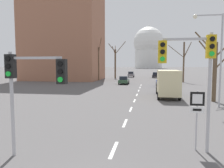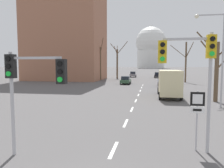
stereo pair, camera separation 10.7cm
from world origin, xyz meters
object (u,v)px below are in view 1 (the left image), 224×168
route_sign_post (197,110)px  sedan_mid_centre (155,75)px  traffic_signal_near_right (193,62)px  delivery_truck (168,83)px  sedan_near_right (131,74)px  traffic_signal_near_left (29,78)px  sedan_near_left (162,82)px  street_lamp_right (216,50)px  sedan_far_left (124,80)px

route_sign_post → sedan_mid_centre: 55.02m
traffic_signal_near_right → delivery_truck: traffic_signal_near_right is taller
sedan_near_right → sedan_mid_centre: sedan_near_right is taller
traffic_signal_near_left → sedan_near_left: size_ratio=0.97×
route_sign_post → street_lamp_right: size_ratio=0.32×
traffic_signal_near_left → street_lamp_right: 16.38m
street_lamp_right → sedan_far_left: bearing=116.0°
traffic_signal_near_right → sedan_mid_centre: traffic_signal_near_right is taller
route_sign_post → sedan_mid_centre: route_sign_post is taller
sedan_mid_centre → route_sign_post: bearing=-89.6°
traffic_signal_near_left → delivery_truck: 19.37m
street_lamp_right → sedan_near_right: bearing=103.7°
traffic_signal_near_left → sedan_far_left: size_ratio=1.03×
sedan_near_left → sedan_far_left: (-6.99, 3.70, -0.03)m
traffic_signal_near_right → sedan_near_right: size_ratio=1.32×
traffic_signal_near_right → sedan_near_right: bearing=97.4°
sedan_near_left → sedan_far_left: size_ratio=1.06×
sedan_near_left → sedan_near_right: size_ratio=1.15×
sedan_mid_centre → sedan_near_left: bearing=-89.1°
sedan_mid_centre → delivery_truck: (0.41, -38.80, 0.90)m
sedan_near_left → sedan_near_right: sedan_near_right is taller
street_lamp_right → sedan_mid_centre: 44.72m
street_lamp_right → sedan_near_left: bearing=101.3°
traffic_signal_near_right → sedan_near_left: 29.01m
sedan_mid_centre → delivery_truck: size_ratio=0.60×
route_sign_post → street_lamp_right: bearing=71.3°
sedan_near_right → sedan_near_left: bearing=-74.7°
traffic_signal_near_left → traffic_signal_near_right: bearing=14.6°
sedan_mid_centre → sedan_far_left: sedan_mid_centre is taller
route_sign_post → sedan_near_left: bearing=89.9°
route_sign_post → delivery_truck: bearing=89.9°
traffic_signal_near_left → sedan_near_right: size_ratio=1.11×
route_sign_post → sedan_near_right: bearing=97.6°
sedan_far_left → delivery_truck: 17.64m
route_sign_post → sedan_far_left: bearing=102.1°
traffic_signal_near_left → route_sign_post: 7.17m
sedan_mid_centre → traffic_signal_near_left: bearing=-96.4°
traffic_signal_near_right → sedan_mid_centre: (-0.13, 55.18, -3.05)m
street_lamp_right → sedan_near_left: 18.85m
traffic_signal_near_left → route_sign_post: size_ratio=1.62×
sedan_far_left → traffic_signal_near_right: bearing=-78.3°
traffic_signal_near_right → street_lamp_right: (3.86, 10.83, 1.19)m
route_sign_post → sedan_mid_centre: bearing=90.4°
street_lamp_right → sedan_mid_centre: street_lamp_right is taller
traffic_signal_near_right → route_sign_post: 2.08m
traffic_signal_near_right → traffic_signal_near_left: 6.77m
route_sign_post → street_lamp_right: (3.61, 10.67, 3.25)m
sedan_far_left → delivery_truck: size_ratio=0.58×
sedan_near_left → sedan_near_right: (-7.63, 27.97, 0.06)m
route_sign_post → delivery_truck: (0.03, 16.21, -0.10)m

